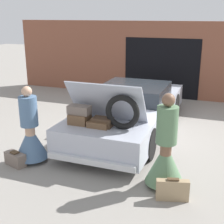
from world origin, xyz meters
name	(u,v)px	position (x,y,z in m)	size (l,w,h in m)	color
ground_plane	(130,130)	(0.00, 0.00, 0.00)	(40.00, 40.00, 0.00)	gray
garage_wall_back	(162,60)	(0.00, 3.86, 1.39)	(12.00, 0.14, 2.80)	brown
car	(131,110)	(0.00, -0.01, 0.57)	(2.00, 5.34, 1.71)	#B2B7C6
person_left	(30,135)	(-1.44, -2.53, 0.58)	(0.71, 0.71, 1.65)	tan
person_right	(165,155)	(1.44, -2.57, 0.62)	(0.71, 0.71, 1.76)	brown
suitcase_beside_left_person	(15,159)	(-1.64, -2.85, 0.14)	(0.53, 0.35, 0.31)	#75665B
suitcase_beside_right_person	(172,190)	(1.67, -2.98, 0.19)	(0.57, 0.27, 0.41)	#9E8460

